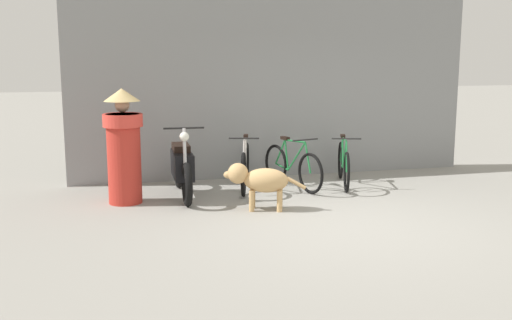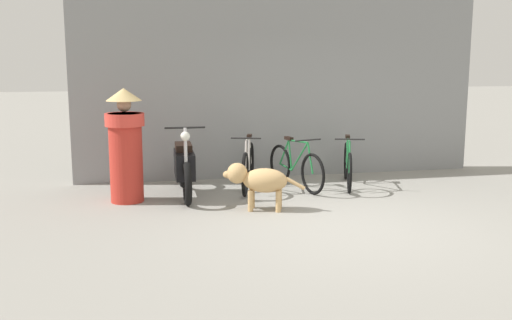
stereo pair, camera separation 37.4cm
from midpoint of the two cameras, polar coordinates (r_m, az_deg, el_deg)
ground_plane at (r=7.69m, az=9.69°, el=-6.07°), size 60.00×60.00×0.00m
shop_wall_back at (r=10.46m, az=3.41°, el=7.30°), size 7.07×0.20×3.24m
bicycle_0 at (r=9.47m, az=0.37°, el=-0.67°), size 0.59×1.64×0.88m
bicycle_1 at (r=9.57m, az=4.91°, el=-0.68°), size 0.57×1.57×0.83m
bicycle_2 at (r=9.85m, az=9.81°, el=-0.47°), size 0.62×1.65×0.83m
motorcycle at (r=9.05m, az=-5.67°, el=-0.69°), size 0.58×1.86×1.09m
stray_dog at (r=8.18m, az=1.52°, el=-1.91°), size 1.10×0.56×0.65m
person_in_robes at (r=8.74m, az=-11.13°, el=1.49°), size 0.64×0.64×1.64m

